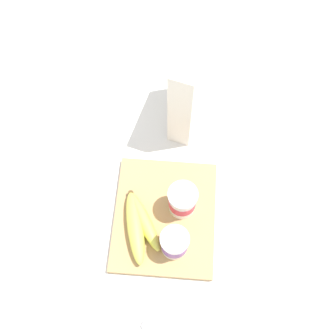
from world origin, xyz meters
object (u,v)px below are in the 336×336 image
at_px(yogurt_cup_back, 174,243).
at_px(cutting_board, 165,216).
at_px(spoon, 158,316).
at_px(cereal_box, 191,86).
at_px(banana_bunch, 139,225).
at_px(yogurt_cup_front, 182,201).

bearing_deg(yogurt_cup_back, cutting_board, -159.40).
bearing_deg(spoon, cutting_board, -179.12).
height_order(cutting_board, spoon, cutting_board).
bearing_deg(yogurt_cup_back, spoon, -9.14).
distance_m(cutting_board, yogurt_cup_back, 0.10).
relative_size(cereal_box, banana_bunch, 1.48).
relative_size(cutting_board, spoon, 2.60).
xyz_separation_m(cutting_board, yogurt_cup_front, (-0.03, 0.04, 0.06)).
bearing_deg(yogurt_cup_front, spoon, -8.10).
distance_m(cereal_box, yogurt_cup_front, 0.29).
distance_m(cereal_box, yogurt_cup_back, 0.39).
height_order(yogurt_cup_back, banana_bunch, yogurt_cup_back).
bearing_deg(cutting_board, cereal_box, 172.08).
bearing_deg(banana_bunch, yogurt_cup_back, 63.89).
height_order(cutting_board, banana_bunch, banana_bunch).
bearing_deg(yogurt_cup_back, banana_bunch, -116.11).
relative_size(yogurt_cup_back, spoon, 0.74).
height_order(cereal_box, spoon, cereal_box).
relative_size(cutting_board, yogurt_cup_front, 3.16).
height_order(cutting_board, cereal_box, cereal_box).
bearing_deg(banana_bunch, yogurt_cup_front, 120.51).
bearing_deg(cutting_board, yogurt_cup_front, 121.70).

